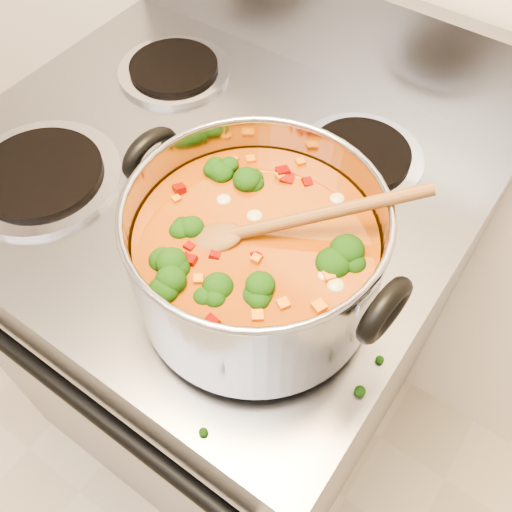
# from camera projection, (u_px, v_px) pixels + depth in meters

# --- Properties ---
(electric_range) EXTENTS (0.76, 0.68, 1.08)m
(electric_range) POSITION_uv_depth(u_px,v_px,m) (220.00, 318.00, 1.21)
(electric_range) COLOR gray
(electric_range) RESTS_ON ground
(stockpot) EXTENTS (0.34, 0.28, 0.17)m
(stockpot) POSITION_uv_depth(u_px,v_px,m) (256.00, 256.00, 0.64)
(stockpot) COLOR #9A9AA1
(stockpot) RESTS_ON electric_range
(wooden_spoon) EXTENTS (0.22, 0.19, 0.08)m
(wooden_spoon) POSITION_uv_depth(u_px,v_px,m) (268.00, 227.00, 0.59)
(wooden_spoon) COLOR brown
(wooden_spoon) RESTS_ON stockpot
(cooktop_crumbs) EXTENTS (0.05, 0.39, 0.01)m
(cooktop_crumbs) POSITION_uv_depth(u_px,v_px,m) (262.00, 323.00, 0.68)
(cooktop_crumbs) COLOR black
(cooktop_crumbs) RESTS_ON electric_range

